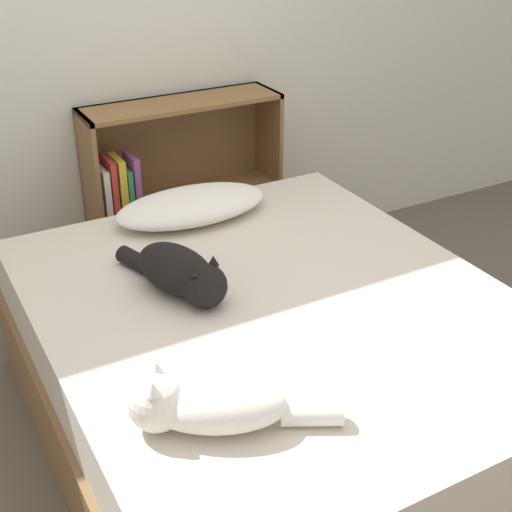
# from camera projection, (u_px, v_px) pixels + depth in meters

# --- Properties ---
(ground_plane) EXTENTS (8.00, 8.00, 0.00)m
(ground_plane) POSITION_uv_depth(u_px,v_px,m) (274.00, 434.00, 2.58)
(ground_plane) COLOR brown
(wall_back) EXTENTS (8.00, 0.06, 2.50)m
(wall_back) POSITION_uv_depth(u_px,v_px,m) (118.00, 17.00, 3.03)
(wall_back) COLOR silver
(wall_back) RESTS_ON ground_plane
(bed) EXTENTS (1.50, 1.80, 0.57)m
(bed) POSITION_uv_depth(u_px,v_px,m) (275.00, 372.00, 2.45)
(bed) COLOR brown
(bed) RESTS_ON ground_plane
(pillow) EXTENTS (0.62, 0.33, 0.10)m
(pillow) POSITION_uv_depth(u_px,v_px,m) (192.00, 206.00, 2.84)
(pillow) COLOR white
(pillow) RESTS_ON bed
(cat_light) EXTENTS (0.50, 0.33, 0.17)m
(cat_light) POSITION_uv_depth(u_px,v_px,m) (204.00, 405.00, 1.76)
(cat_light) COLOR white
(cat_light) RESTS_ON bed
(cat_dark) EXTENTS (0.26, 0.49, 0.17)m
(cat_dark) POSITION_uv_depth(u_px,v_px,m) (181.00, 273.00, 2.31)
(cat_dark) COLOR black
(cat_dark) RESTS_ON bed
(bookshelf) EXTENTS (0.91, 0.26, 0.90)m
(bookshelf) POSITION_uv_depth(u_px,v_px,m) (175.00, 190.00, 3.37)
(bookshelf) COLOR brown
(bookshelf) RESTS_ON ground_plane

